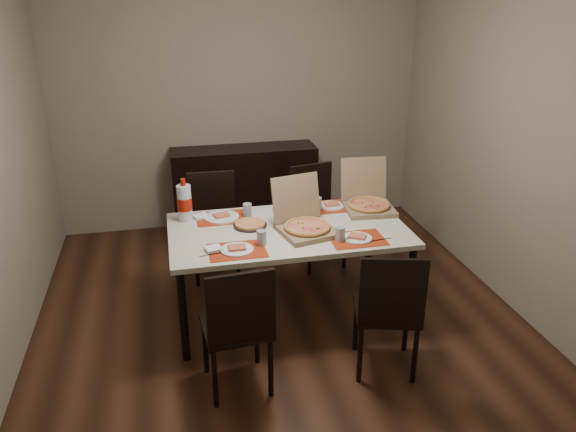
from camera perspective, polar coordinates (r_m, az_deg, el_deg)
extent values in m
cube|color=#422314|center=(4.62, -0.92, -10.06)|extent=(3.80, 4.00, 0.02)
cube|color=gray|center=(5.99, -4.98, 11.16)|extent=(3.80, 0.02, 2.60)
cube|color=gray|center=(4.80, 22.05, 6.72)|extent=(0.02, 4.00, 2.60)
cube|color=black|center=(6.00, -4.40, 2.75)|extent=(1.50, 0.40, 0.90)
cube|color=beige|center=(4.29, 0.00, -1.48)|extent=(1.80, 1.00, 0.04)
cylinder|color=black|center=(4.00, -10.60, -9.98)|extent=(0.06, 0.06, 0.71)
cylinder|color=black|center=(4.34, 12.28, -7.31)|extent=(0.06, 0.06, 0.71)
cylinder|color=black|center=(4.77, -11.11, -4.35)|extent=(0.06, 0.06, 0.71)
cylinder|color=black|center=(5.06, 8.24, -2.50)|extent=(0.06, 0.06, 0.71)
cube|color=black|center=(3.68, -5.33, -11.06)|extent=(0.45, 0.45, 0.04)
cube|color=black|center=(3.38, -4.79, -9.26)|extent=(0.42, 0.06, 0.46)
cylinder|color=black|center=(3.65, -7.44, -16.06)|extent=(0.04, 0.04, 0.43)
cylinder|color=black|center=(3.70, -1.77, -15.15)|extent=(0.04, 0.04, 0.43)
cylinder|color=black|center=(3.93, -8.41, -12.88)|extent=(0.04, 0.04, 0.43)
cylinder|color=black|center=(3.99, -3.19, -12.10)|extent=(0.04, 0.04, 0.43)
cube|color=black|center=(3.88, 9.95, -9.36)|extent=(0.51, 0.51, 0.04)
cube|color=black|center=(3.59, 10.61, -7.57)|extent=(0.41, 0.13, 0.46)
cylinder|color=black|center=(3.84, 7.32, -13.77)|extent=(0.04, 0.04, 0.43)
cylinder|color=black|center=(3.89, 12.76, -13.66)|extent=(0.04, 0.04, 0.43)
cylinder|color=black|center=(4.14, 6.90, -10.81)|extent=(0.04, 0.04, 0.43)
cylinder|color=black|center=(4.18, 11.91, -10.75)|extent=(0.04, 0.04, 0.43)
cube|color=black|center=(5.03, -7.47, -1.40)|extent=(0.43, 0.43, 0.04)
cube|color=black|center=(5.11, -7.78, 2.01)|extent=(0.42, 0.04, 0.46)
cylinder|color=black|center=(5.31, -5.56, -2.79)|extent=(0.04, 0.04, 0.43)
cylinder|color=black|center=(5.29, -9.44, -3.10)|extent=(0.04, 0.04, 0.43)
cylinder|color=black|center=(4.98, -5.10, -4.53)|extent=(0.04, 0.04, 0.43)
cylinder|color=black|center=(4.96, -9.24, -4.87)|extent=(0.04, 0.04, 0.43)
cube|color=black|center=(5.22, 3.19, -0.34)|extent=(0.49, 0.49, 0.04)
cube|color=black|center=(5.28, 2.32, 2.89)|extent=(0.42, 0.11, 0.46)
cylinder|color=black|center=(5.53, 3.96, -1.62)|extent=(0.04, 0.04, 0.43)
cylinder|color=black|center=(5.39, 0.56, -2.26)|extent=(0.04, 0.04, 0.43)
cylinder|color=black|center=(5.25, 5.77, -3.10)|extent=(0.04, 0.04, 0.43)
cylinder|color=black|center=(5.09, 2.22, -3.82)|extent=(0.04, 0.04, 0.43)
cube|color=#AD290B|center=(3.94, -5.19, -3.51)|extent=(0.40, 0.30, 0.00)
cylinder|color=white|center=(3.94, -5.20, -3.41)|extent=(0.23, 0.23, 0.01)
cube|color=#DDAF6E|center=(3.93, -5.20, -3.21)|extent=(0.12, 0.09, 0.02)
cylinder|color=#92959B|center=(4.00, -2.71, -2.23)|extent=(0.07, 0.07, 0.11)
cube|color=#B2B2B7|center=(3.91, -7.56, -3.87)|extent=(0.20, 0.04, 0.00)
cube|color=white|center=(3.96, -7.57, -3.31)|extent=(0.13, 0.13, 0.02)
cube|color=#AD290B|center=(4.13, 7.03, -2.34)|extent=(0.40, 0.30, 0.00)
cylinder|color=white|center=(4.13, 7.04, -2.24)|extent=(0.22, 0.22, 0.01)
cube|color=#DDAF6E|center=(4.12, 7.05, -2.05)|extent=(0.15, 0.14, 0.02)
cylinder|color=#92959B|center=(4.07, 5.32, -1.85)|extent=(0.07, 0.07, 0.11)
cube|color=#B2B2B7|center=(4.13, 9.23, -2.43)|extent=(0.20, 0.04, 0.00)
cube|color=#AD290B|center=(4.49, -6.75, -0.19)|extent=(0.40, 0.30, 0.00)
cylinder|color=white|center=(4.49, -6.75, -0.09)|extent=(0.28, 0.28, 0.01)
cube|color=#DDAF6E|center=(4.49, -6.76, 0.08)|extent=(0.14, 0.12, 0.02)
cylinder|color=#92959B|center=(4.48, -4.15, 0.58)|extent=(0.07, 0.07, 0.11)
cube|color=#B2B2B7|center=(4.53, -8.23, -0.08)|extent=(0.20, 0.04, 0.00)
cube|color=white|center=(4.52, -8.82, -0.03)|extent=(0.13, 0.13, 0.02)
cube|color=#AD290B|center=(4.70, 4.47, 0.97)|extent=(0.40, 0.30, 0.00)
cylinder|color=white|center=(4.70, 4.47, 1.06)|extent=(0.22, 0.22, 0.01)
cube|color=#DDAF6E|center=(4.70, 4.48, 1.23)|extent=(0.12, 0.09, 0.02)
cylinder|color=#92959B|center=(4.61, 3.00, 1.23)|extent=(0.07, 0.07, 0.11)
cube|color=#B2B2B7|center=(4.74, 6.36, 1.09)|extent=(0.20, 0.04, 0.00)
cube|color=white|center=(4.23, 0.57, -1.43)|extent=(0.16, 0.16, 0.02)
cube|color=#846A4C|center=(4.19, 1.96, -1.52)|extent=(0.46, 0.46, 0.04)
cube|color=#846A4C|center=(4.28, 0.81, 1.85)|extent=(0.40, 0.17, 0.35)
cylinder|color=#DDAF6E|center=(4.18, 1.96, -1.16)|extent=(0.40, 0.40, 0.02)
cube|color=#846A4C|center=(4.65, 8.19, 0.78)|extent=(0.41, 0.41, 0.04)
cube|color=#846A4C|center=(4.76, 7.69, 3.83)|extent=(0.39, 0.11, 0.35)
cylinder|color=#DDAF6E|center=(4.64, 8.21, 1.11)|extent=(0.36, 0.36, 0.02)
cylinder|color=black|center=(4.32, -3.87, -0.96)|extent=(0.26, 0.26, 0.01)
cylinder|color=#DE9755|center=(4.32, -3.88, -0.78)|extent=(0.23, 0.23, 0.02)
imported|color=white|center=(4.44, 0.87, -0.18)|extent=(0.13, 0.13, 0.03)
cylinder|color=silver|center=(4.45, -10.46, 1.30)|extent=(0.11, 0.11, 0.29)
cylinder|color=#9A1607|center=(4.45, -10.46, 1.24)|extent=(0.12, 0.12, 0.10)
cylinder|color=#9A1607|center=(4.39, -10.62, 3.39)|extent=(0.04, 0.04, 0.06)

